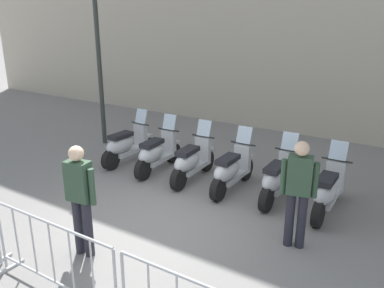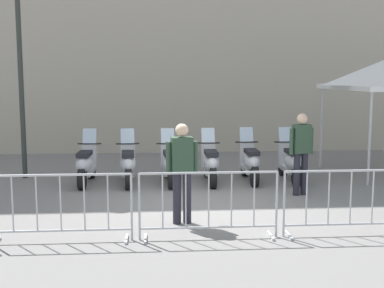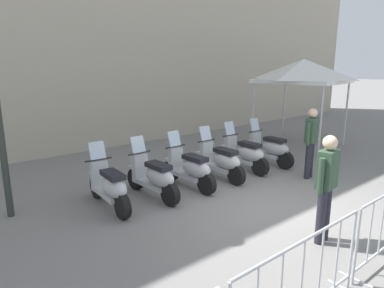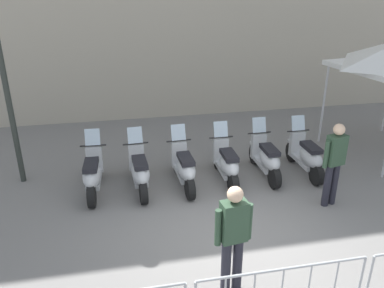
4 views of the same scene
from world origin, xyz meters
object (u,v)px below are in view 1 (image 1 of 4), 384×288
motorcycle_0 (126,145)px  street_lamp (95,5)px  motorcycle_4 (278,179)px  motorcycle_5 (328,191)px  motorcycle_2 (192,161)px  motorcycle_1 (157,153)px  motorcycle_3 (231,170)px  officer_mid_plaza (80,195)px  barrier_segment_2 (52,259)px  officer_near_row_end (298,189)px

motorcycle_0 → street_lamp: (-1.42, 1.13, 3.23)m
motorcycle_4 → street_lamp: bearing=161.1°
motorcycle_5 → motorcycle_2: bearing=171.0°
motorcycle_4 → motorcycle_1: bearing=171.7°
motorcycle_0 → motorcycle_3: same height
motorcycle_5 → officer_mid_plaza: (-3.27, -2.72, 0.53)m
motorcycle_1 → barrier_segment_2: 4.32m
motorcycle_5 → motorcycle_3: bearing=171.3°
motorcycle_4 → motorcycle_5: (0.93, -0.22, 0.00)m
officer_mid_plaza → motorcycle_3: bearing=65.5°
barrier_segment_2 → motorcycle_3: bearing=73.5°
motorcycle_1 → motorcycle_4: (2.84, -0.41, 0.00)m
motorcycle_0 → barrier_segment_2: size_ratio=0.79×
officer_near_row_end → officer_mid_plaza: (-2.90, -1.43, 0.00)m
motorcycle_0 → motorcycle_3: (2.82, -0.57, 0.00)m
motorcycle_3 → officer_near_row_end: (1.52, -1.58, 0.53)m
motorcycle_2 → barrier_segment_2: size_ratio=0.80×
motorcycle_0 → officer_near_row_end: bearing=-26.4°
motorcycle_3 → officer_mid_plaza: officer_mid_plaza is taller
barrier_segment_2 → officer_near_row_end: bearing=41.0°
officer_near_row_end → officer_mid_plaza: same height
officer_mid_plaza → officer_near_row_end: bearing=26.2°
motorcycle_4 → street_lamp: street_lamp is taller
motorcycle_2 → motorcycle_0: bearing=167.6°
motorcycle_1 → motorcycle_2: (0.94, -0.18, 0.00)m
motorcycle_4 → motorcycle_5: same height
motorcycle_5 → street_lamp: (-6.13, 2.00, 3.23)m
officer_near_row_end → officer_mid_plaza: 3.23m
motorcycle_5 → officer_mid_plaza: officer_mid_plaza is taller
motorcycle_0 → motorcycle_2: bearing=-12.4°
officer_near_row_end → motorcycle_3: bearing=133.8°
motorcycle_2 → street_lamp: (-3.30, 1.55, 3.23)m
motorcycle_5 → motorcycle_4: bearing=166.8°
motorcycle_3 → motorcycle_5: bearing=-8.7°
motorcycle_0 → motorcycle_4: (3.78, -0.65, 0.00)m
barrier_segment_2 → motorcycle_4: bearing=61.2°
motorcycle_2 → officer_mid_plaza: 3.24m
motorcycle_5 → barrier_segment_2: (-3.05, -3.63, 0.07)m
motorcycle_4 → officer_near_row_end: bearing=-69.6°
motorcycle_3 → motorcycle_0: bearing=168.5°
motorcycle_0 → motorcycle_3: size_ratio=0.99×
motorcycle_3 → street_lamp: 5.60m
motorcycle_1 → barrier_segment_2: size_ratio=0.80×
officer_mid_plaza → motorcycle_2: bearing=82.2°
motorcycle_0 → motorcycle_2: (1.88, -0.41, 0.00)m
motorcycle_3 → motorcycle_4: 0.96m
motorcycle_4 → motorcycle_2: bearing=173.0°
motorcycle_0 → street_lamp: size_ratio=0.28×
motorcycle_5 → street_lamp: bearing=162.0°
motorcycle_4 → motorcycle_5: bearing=-13.2°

